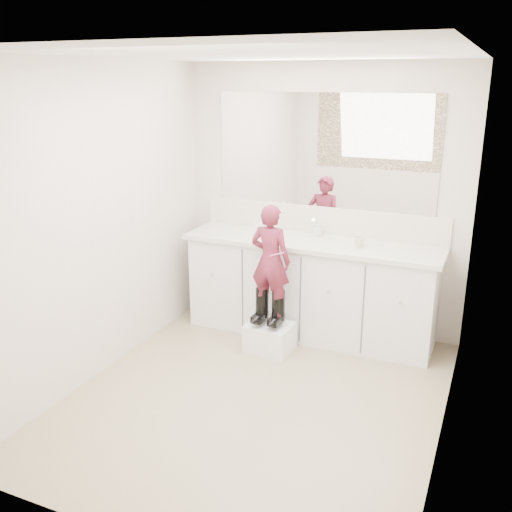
% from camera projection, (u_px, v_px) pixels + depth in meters
% --- Properties ---
extents(floor, '(3.00, 3.00, 0.00)m').
position_uv_depth(floor, '(256.00, 397.00, 4.22)').
color(floor, '#887259').
rests_on(floor, ground).
extents(ceiling, '(3.00, 3.00, 0.00)m').
position_uv_depth(ceiling, '(256.00, 54.00, 3.50)').
color(ceiling, white).
rests_on(ceiling, wall_back).
extents(wall_back, '(2.60, 0.00, 2.60)m').
position_uv_depth(wall_back, '(322.00, 200.00, 5.17)').
color(wall_back, beige).
rests_on(wall_back, floor).
extents(wall_front, '(2.60, 0.00, 2.60)m').
position_uv_depth(wall_front, '(121.00, 326.00, 2.55)').
color(wall_front, beige).
rests_on(wall_front, floor).
extents(wall_left, '(0.00, 3.00, 3.00)m').
position_uv_depth(wall_left, '(100.00, 223.00, 4.35)').
color(wall_left, beige).
rests_on(wall_left, floor).
extents(wall_right, '(0.00, 3.00, 3.00)m').
position_uv_depth(wall_right, '(458.00, 266.00, 3.36)').
color(wall_right, beige).
rests_on(wall_right, floor).
extents(vanity_cabinet, '(2.20, 0.55, 0.85)m').
position_uv_depth(vanity_cabinet, '(310.00, 290.00, 5.16)').
color(vanity_cabinet, silver).
rests_on(vanity_cabinet, floor).
extents(countertop, '(2.28, 0.58, 0.04)m').
position_uv_depth(countertop, '(311.00, 243.00, 5.01)').
color(countertop, beige).
rests_on(countertop, vanity_cabinet).
extents(backsplash, '(2.28, 0.03, 0.25)m').
position_uv_depth(backsplash, '(321.00, 220.00, 5.21)').
color(backsplash, beige).
rests_on(backsplash, countertop).
extents(mirror, '(2.00, 0.02, 1.00)m').
position_uv_depth(mirror, '(324.00, 151.00, 5.02)').
color(mirror, white).
rests_on(mirror, wall_back).
extents(dot_panel, '(2.00, 0.01, 1.20)m').
position_uv_depth(dot_panel, '(115.00, 228.00, 2.42)').
color(dot_panel, '#472819').
rests_on(dot_panel, wall_front).
extents(faucet, '(0.08, 0.08, 0.10)m').
position_uv_depth(faucet, '(317.00, 231.00, 5.13)').
color(faucet, silver).
rests_on(faucet, countertop).
extents(cup, '(0.12, 0.12, 0.09)m').
position_uv_depth(cup, '(359.00, 242.00, 4.81)').
color(cup, beige).
rests_on(cup, countertop).
extents(soap_bottle, '(0.10, 0.11, 0.19)m').
position_uv_depth(soap_bottle, '(261.00, 225.00, 5.15)').
color(soap_bottle, silver).
rests_on(soap_bottle, countertop).
extents(step_stool, '(0.40, 0.34, 0.24)m').
position_uv_depth(step_stool, '(270.00, 337.00, 4.91)').
color(step_stool, white).
rests_on(step_stool, floor).
extents(boot_left, '(0.13, 0.22, 0.32)m').
position_uv_depth(boot_left, '(262.00, 306.00, 4.86)').
color(boot_left, black).
rests_on(boot_left, step_stool).
extents(boot_right, '(0.13, 0.22, 0.32)m').
position_uv_depth(boot_right, '(278.00, 309.00, 4.80)').
color(boot_right, black).
rests_on(boot_right, step_stool).
extents(toddler, '(0.36, 0.25, 0.95)m').
position_uv_depth(toddler, '(270.00, 260.00, 4.70)').
color(toddler, '#9B2F44').
rests_on(toddler, step_stool).
extents(toothbrush, '(0.14, 0.02, 0.06)m').
position_uv_depth(toothbrush, '(276.00, 254.00, 4.61)').
color(toothbrush, pink).
rests_on(toothbrush, toddler).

